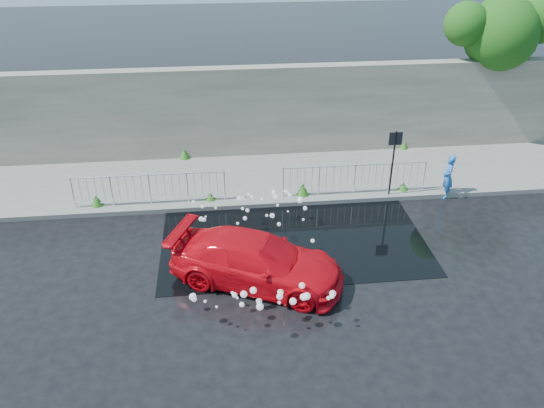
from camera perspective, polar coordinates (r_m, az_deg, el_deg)
The scene contains 13 objects.
ground at distance 15.61m, azimuth 0.89°, elevation -5.67°, with size 90.00×90.00×0.00m, color black.
pavement at distance 19.84m, azimuth -0.85°, elevation 2.86°, with size 30.00×4.00×0.15m, color #63635F.
curb at distance 18.08m, azimuth -0.25°, elevation 0.02°, with size 30.00×0.25×0.16m, color #63635F.
retaining_wall at distance 21.13m, azimuth -1.46°, elevation 9.97°, with size 30.00×0.60×3.50m, color #635F53.
puddle at distance 16.48m, azimuth 2.20°, elevation -3.54°, with size 8.00×5.00×0.01m, color black.
sign_post at distance 18.29m, azimuth 12.97°, elevation 5.35°, with size 0.45×0.06×2.50m.
tree at distance 23.37m, azimuth 23.81°, elevation 16.78°, with size 4.84×2.87×6.20m.
railing_left at distance 18.16m, azimuth -13.03°, elevation 1.69°, with size 5.05×0.05×1.10m.
railing_right at distance 18.58m, azimuth 8.88°, elevation 2.80°, with size 5.05×0.05×1.10m.
weeds at distance 19.27m, azimuth -2.10°, elevation 2.86°, with size 12.17×3.93×0.44m.
water_spray at distance 14.52m, azimuth -0.53°, elevation -5.12°, with size 3.65×5.64×1.02m.
red_car at distance 14.27m, azimuth -1.63°, elevation -6.16°, with size 1.91×4.70×1.36m, color red.
person at distance 19.32m, azimuth 18.39°, elevation 2.81°, with size 0.57×0.37×1.57m, color blue.
Camera 1 is at (-1.60, -12.62, 9.05)m, focal length 35.00 mm.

